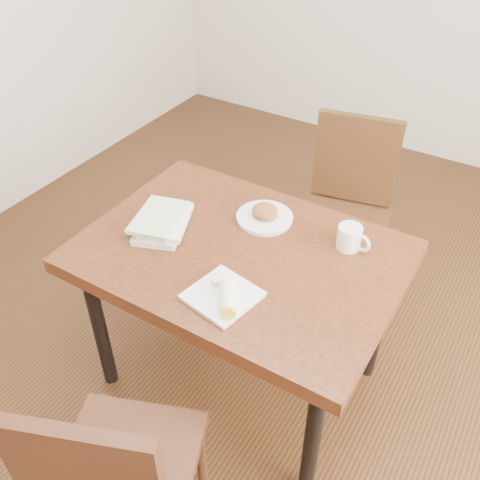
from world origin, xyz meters
The scene contains 9 objects.
ground centered at (0.00, 0.00, -0.01)m, with size 4.00×5.00×0.01m, color #472814.
room_walls centered at (0.00, 0.00, 1.63)m, with size 4.02×5.02×2.80m.
table centered at (0.00, 0.00, 0.67)m, with size 1.19×0.85×0.75m.
chair_near centered at (0.10, -0.85, 0.55)m, with size 0.54×0.54×0.95m.
chair_far centered at (0.13, 0.79, 0.55)m, with size 0.49×0.49×0.95m.
plate_scone centered at (-0.02, 0.22, 0.77)m, with size 0.23×0.23×0.07m.
coffee_mug centered at (0.34, 0.23, 0.80)m, with size 0.14×0.09×0.09m.
plate_burrito centered at (0.09, -0.25, 0.77)m, with size 0.25×0.25×0.07m.
book_stack centered at (-0.33, -0.05, 0.78)m, with size 0.26×0.30×0.07m.
Camera 1 is at (0.81, -1.32, 2.04)m, focal length 40.00 mm.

